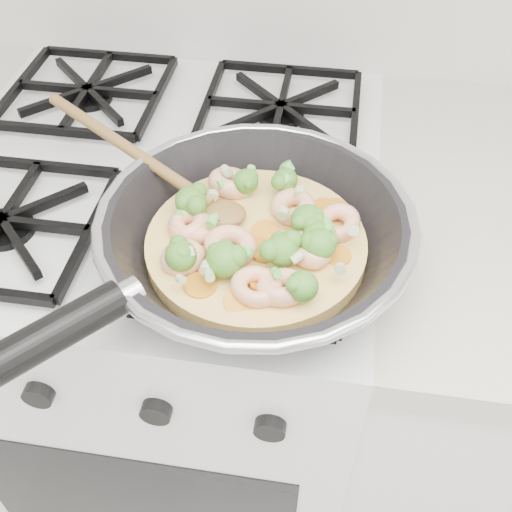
# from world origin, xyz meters

# --- Properties ---
(stove) EXTENTS (0.60, 0.60, 0.92)m
(stove) POSITION_xyz_m (0.00, 1.70, 0.46)
(stove) COLOR white
(stove) RESTS_ON ground
(skillet) EXTENTS (0.45, 0.45, 0.09)m
(skillet) POSITION_xyz_m (0.16, 1.52, 0.96)
(skillet) COLOR black
(skillet) RESTS_ON stove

